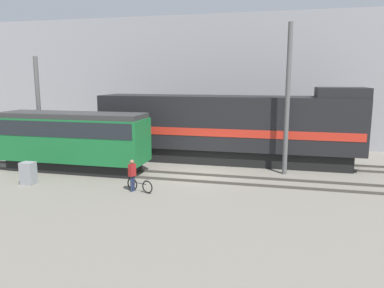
{
  "coord_description": "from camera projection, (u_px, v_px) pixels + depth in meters",
  "views": [
    {
      "loc": [
        4.75,
        -20.48,
        5.66
      ],
      "look_at": [
        -0.43,
        0.46,
        1.8
      ],
      "focal_mm": 35.0,
      "sensor_mm": 36.0,
      "label": 1
    }
  ],
  "objects": [
    {
      "name": "freight_locomotive",
      "position": [
        228.0,
        128.0,
        24.86
      ],
      "size": [
        17.14,
        3.04,
        5.05
      ],
      "color": "black",
      "rests_on": "ground"
    },
    {
      "name": "ground_plane",
      "position": [
        197.0,
        176.0,
        21.69
      ],
      "size": [
        120.0,
        120.0,
        0.0
      ],
      "primitive_type": "plane",
      "color": "slate"
    },
    {
      "name": "signal_box",
      "position": [
        28.0,
        173.0,
        19.99
      ],
      "size": [
        0.7,
        0.6,
        1.2
      ],
      "color": "gray",
      "rests_on": "ground"
    },
    {
      "name": "bicycle",
      "position": [
        140.0,
        185.0,
        18.69
      ],
      "size": [
        1.56,
        0.66,
        0.71
      ],
      "color": "black",
      "rests_on": "ground"
    },
    {
      "name": "building_backdrop",
      "position": [
        231.0,
        81.0,
        33.55
      ],
      "size": [
        48.39,
        6.0,
        10.72
      ],
      "color": "#99999E",
      "rests_on": "ground"
    },
    {
      "name": "track_far",
      "position": [
        211.0,
        160.0,
        25.54
      ],
      "size": [
        60.0,
        1.51,
        0.14
      ],
      "color": "#47423D",
      "rests_on": "ground"
    },
    {
      "name": "utility_pole_left",
      "position": [
        39.0,
        109.0,
        25.47
      ],
      "size": [
        0.29,
        0.29,
        7.03
      ],
      "color": "#595959",
      "rests_on": "ground"
    },
    {
      "name": "person",
      "position": [
        132.0,
        172.0,
        18.65
      ],
      "size": [
        0.32,
        0.41,
        1.63
      ],
      "color": "#232D4C",
      "rests_on": "ground"
    },
    {
      "name": "utility_pole_center",
      "position": [
        287.0,
        100.0,
        21.44
      ],
      "size": [
        0.27,
        0.27,
        8.69
      ],
      "color": "#595959",
      "rests_on": "ground"
    },
    {
      "name": "track_near",
      "position": [
        195.0,
        177.0,
        21.16
      ],
      "size": [
        60.0,
        1.5,
        0.14
      ],
      "color": "#47423D",
      "rests_on": "ground"
    },
    {
      "name": "streetcar",
      "position": [
        72.0,
        138.0,
        22.62
      ],
      "size": [
        9.19,
        2.54,
        3.57
      ],
      "color": "black",
      "rests_on": "ground"
    }
  ]
}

